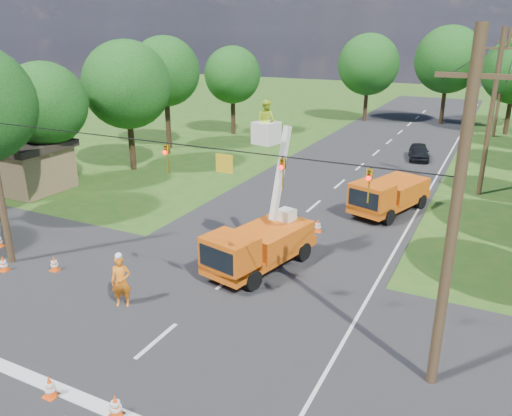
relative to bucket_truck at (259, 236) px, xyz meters
The scene contains 26 objects.
ground 13.74m from the bucket_truck, 92.90° to the left, with size 140.00×140.00×0.00m, color #255319.
road_main 13.74m from the bucket_truck, 92.90° to the left, with size 12.00×100.00×0.06m, color black.
road_cross 4.68m from the bucket_truck, 98.99° to the right, with size 56.00×10.00×0.07m, color black.
stop_bar 9.71m from the bucket_truck, 94.13° to the right, with size 9.00×0.45×0.02m, color silver.
edge_line 14.57m from the bucket_truck, 70.20° to the left, with size 0.12×90.00×0.02m, color silver.
bucket_truck is the anchor object (origin of this frame).
second_truck 10.10m from the bucket_truck, 70.32° to the left, with size 3.70×6.00×2.11m.
ground_worker 6.01m from the bucket_truck, 122.74° to the right, with size 0.74×0.49×2.04m, color #FC6015.
distant_car 23.27m from the bucket_truck, 82.96° to the left, with size 1.50×3.72×1.27m, color black.
traffic_cone_0 10.07m from the bucket_truck, 99.94° to the right, with size 0.38×0.38×0.71m.
traffic_cone_1 9.70m from the bucket_truck, 87.31° to the right, with size 0.38×0.38×0.71m.
traffic_cone_2 5.29m from the bucket_truck, 80.54° to the left, with size 0.38×0.38×0.71m.
traffic_cone_3 8.89m from the bucket_truck, 152.09° to the right, with size 0.38×0.38×0.71m.
traffic_cone_4 11.06m from the bucket_truck, 152.26° to the right, with size 0.38×0.38×0.71m.
traffic_cone_6 11.54m from the bucket_truck, 74.54° to the left, with size 0.38×0.38×0.71m.
pole_right_near 9.63m from the bucket_truck, 29.21° to the right, with size 1.80×0.30×10.00m.
pole_right_mid 17.84m from the bucket_truck, 63.46° to the left, with size 1.80×0.30×10.00m.
pole_right_far 36.65m from the bucket_truck, 77.64° to the left, with size 1.80×0.30×10.00m.
signal_span 6.35m from the bucket_truck, 70.66° to the right, with size 18.00×0.29×1.07m.
shed 19.04m from the bucket_truck, 169.00° to the left, with size 5.50×4.50×3.15m.
tree_left_c 18.23m from the bucket_truck, 164.91° to the left, with size 5.20×5.20×8.06m.
tree_left_d 19.50m from the bucket_truck, 145.87° to the left, with size 6.20×6.20×9.24m.
tree_left_e 25.33m from the bucket_truck, 134.77° to the left, with size 5.80×5.80×9.41m.
tree_left_f 30.24m from the bucket_truck, 121.14° to the left, with size 5.40×5.40×8.40m.
tree_far_a 39.33m from the bucket_truck, 98.38° to the left, with size 6.60×6.60×9.50m.
tree_far_b 41.04m from the bucket_truck, 86.75° to the left, with size 7.00×7.00×10.32m.
Camera 1 is at (9.30, -11.18, 9.84)m, focal length 35.00 mm.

